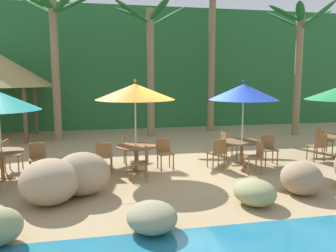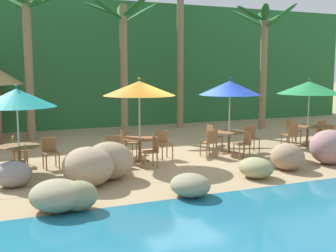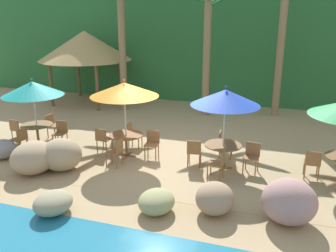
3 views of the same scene
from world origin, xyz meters
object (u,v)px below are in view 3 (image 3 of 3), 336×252
Objects in this scene: chair_orange_left at (103,138)px; palapa_hut at (85,46)px; chair_orange_seaward at (152,142)px; chair_orange_inland at (133,133)px; chair_blue_seaward at (252,155)px; palm_tree_third at (284,14)px; chair_teal_left at (17,129)px; chair_teal_inland at (52,124)px; dining_table_blue at (223,149)px; umbrella_blue at (225,97)px; palm_tree_second at (207,30)px; umbrella_teal at (33,89)px; palm_tree_nearest at (121,22)px; chair_blue_left at (194,151)px; chair_teal_seaward at (61,131)px; chair_orange_right at (117,150)px; dining_table_orange at (126,138)px; chair_blue_right at (219,163)px; chair_green_left at (312,162)px; chair_teal_right at (20,138)px; chair_blue_inland at (223,142)px; dining_table_teal at (37,128)px; umbrella_orange at (124,89)px.

palapa_hut reaches higher than chair_orange_left.
chair_orange_seaward is 1.00× the size of chair_orange_inland.
palm_tree_third reaches higher than chair_blue_seaward.
palm_tree_third reaches higher than chair_teal_left.
chair_teal_inland is 4.32m from chair_orange_seaward.
umbrella_blue is at bearing 0.00° from dining_table_blue.
umbrella_teal is at bearing -129.83° from palm_tree_second.
umbrella_blue is 0.43× the size of palm_tree_nearest.
umbrella_blue is (2.30, -0.12, 1.66)m from chair_orange_seaward.
chair_blue_seaward is at bearing -6.34° from chair_teal_inland.
chair_blue_left is 0.15× the size of palm_tree_nearest.
chair_teal_seaward is 0.13× the size of palm_tree_third.
chair_teal_inland is 1.00× the size of chair_orange_right.
chair_teal_left is at bearing -179.93° from dining_table_orange.
chair_blue_right is (3.17, -0.81, -0.10)m from dining_table_orange.
chair_green_left is at bearing -5.31° from chair_teal_inland.
palapa_hut reaches higher than chair_teal_seaward.
chair_teal_left is 0.79× the size of dining_table_blue.
chair_teal_left is 1.00× the size of chair_orange_inland.
chair_teal_right is 6.70m from chair_blue_inland.
chair_orange_left is 3.99m from dining_table_blue.
chair_orange_left is 6.91m from palm_tree_second.
chair_teal_left reaches higher than dining_table_orange.
chair_teal_right is 0.79× the size of dining_table_orange.
chair_teal_inland and chair_blue_right have the same top height.
dining_table_blue is at bearing -43.09° from palm_tree_nearest.
umbrella_teal is 2.73× the size of chair_green_left.
chair_orange_seaward and chair_green_left have the same top height.
palm_tree_second reaches higher than chair_orange_right.
umbrella_teal is at bearing -139.96° from palm_tree_third.
chair_green_left is at bearing 5.44° from chair_teal_right.
palapa_hut is at bearing 138.94° from chair_blue_left.
palm_tree_nearest reaches higher than chair_orange_left.
palm_tree_second is at bearing 53.87° from chair_teal_right.
dining_table_teal is 1.26× the size of chair_orange_left.
chair_teal_left is 0.19× the size of palapa_hut.
chair_orange_left is 4.32m from umbrella_blue.
palapa_hut reaches higher than chair_orange_right.
palm_tree_third is at bearing 43.41° from chair_teal_right.
chair_orange_seaward is 1.28m from chair_orange_right.
palm_tree_third is (1.24, 6.53, 2.27)m from umbrella_blue.
dining_table_orange is at bearing -179.34° from chair_blue_seaward.
umbrella_orange is 6.06m from palm_tree_second.
chair_teal_right is 0.34× the size of umbrella_orange.
chair_blue_left reaches higher than dining_table_blue.
chair_orange_right is (4.35, -0.85, 0.00)m from chair_teal_left.
dining_table_orange is at bearing -0.29° from chair_orange_left.
chair_orange_inland is 3.37m from dining_table_blue.
palapa_hut is (-8.99, 6.16, 2.39)m from chair_blue_seaward.
chair_teal_seaward is 0.35× the size of umbrella_blue.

